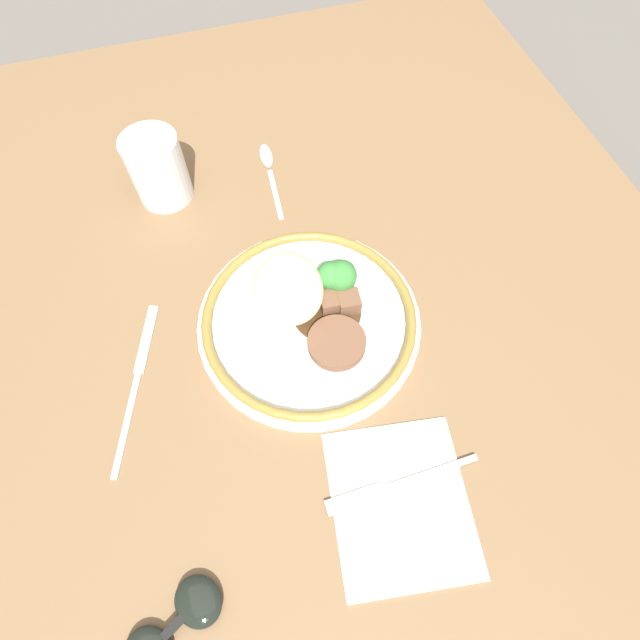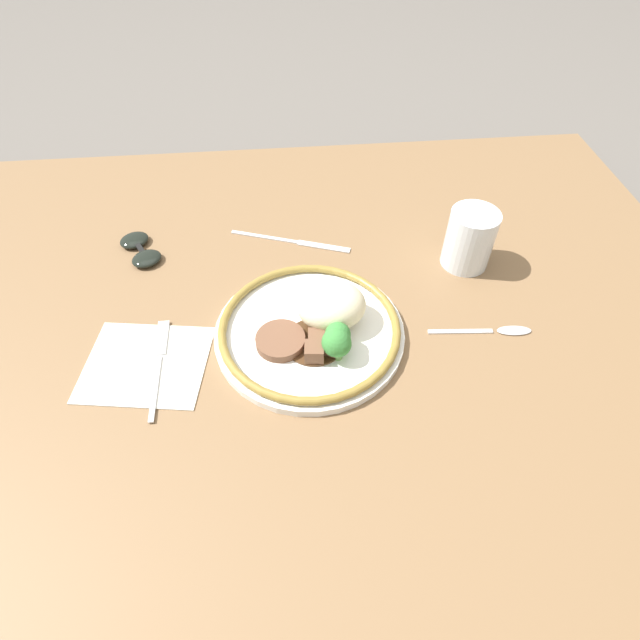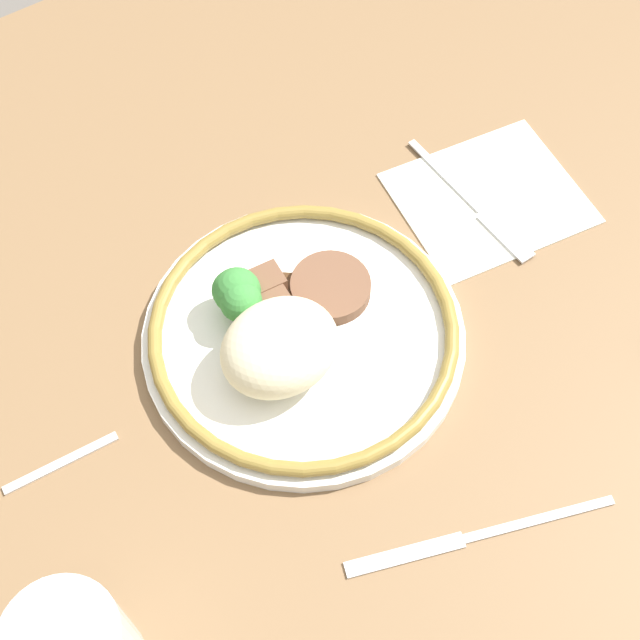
{
  "view_description": "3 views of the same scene",
  "coord_description": "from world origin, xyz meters",
  "views": [
    {
      "loc": [
        -0.26,
        0.07,
        0.58
      ],
      "look_at": [
        -0.0,
        -0.01,
        0.09
      ],
      "focal_mm": 28.0,
      "sensor_mm": 36.0,
      "label": 1
    },
    {
      "loc": [
        -0.01,
        -0.47,
        0.59
      ],
      "look_at": [
        0.04,
        0.0,
        0.07
      ],
      "focal_mm": 28.0,
      "sensor_mm": 36.0,
      "label": 2
    },
    {
      "loc": [
        0.22,
        0.31,
        0.69
      ],
      "look_at": [
        0.01,
        -0.0,
        0.07
      ],
      "focal_mm": 50.0,
      "sensor_mm": 36.0,
      "label": 3
    }
  ],
  "objects": [
    {
      "name": "dining_table",
      "position": [
        0.0,
        0.0,
        0.02
      ],
      "size": [
        1.32,
        1.05,
        0.04
      ],
      "color": "brown",
      "rests_on": "ground"
    },
    {
      "name": "napkin",
      "position": [
        -0.21,
        -0.04,
        0.04
      ],
      "size": [
        0.18,
        0.16,
        0.0
      ],
      "color": "silver",
      "rests_on": "dining_table"
    },
    {
      "name": "fork",
      "position": [
        -0.19,
        -0.03,
        0.05
      ],
      "size": [
        0.02,
        0.17,
        0.0
      ],
      "rotation": [
        0.0,
        0.0,
        1.59
      ],
      "color": "silver",
      "rests_on": "napkin"
    },
    {
      "name": "ground_plane",
      "position": [
        0.0,
        0.0,
        0.0
      ],
      "size": [
        8.0,
        8.0,
        0.0
      ],
      "primitive_type": "plane",
      "color": "#5B5651"
    },
    {
      "name": "plate",
      "position": [
        0.03,
        -0.01,
        0.06
      ],
      "size": [
        0.27,
        0.27,
        0.07
      ],
      "color": "white",
      "rests_on": "dining_table"
    },
    {
      "name": "knife",
      "position": [
        0.01,
        0.2,
        0.04
      ],
      "size": [
        0.2,
        0.08,
        0.0
      ],
      "rotation": [
        0.0,
        0.0,
        -0.34
      ],
      "color": "silver",
      "rests_on": "dining_table"
    }
  ]
}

